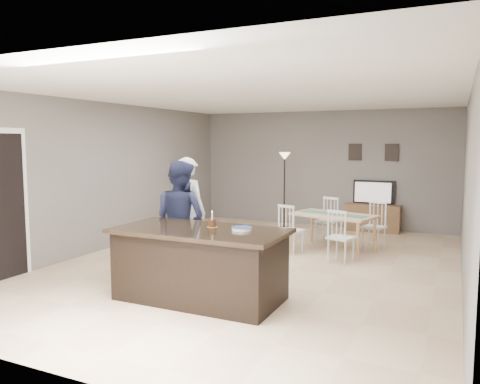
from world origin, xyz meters
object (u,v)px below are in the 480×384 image
at_px(woman, 188,212).
at_px(plate_stack, 242,229).
at_px(television, 373,192).
at_px(floor_lamp, 285,170).
at_px(kitchen_island, 200,264).
at_px(dining_table, 333,220).
at_px(birthday_cake, 212,223).
at_px(man, 180,219).
at_px(tv_console, 372,218).

distance_m(woman, plate_stack, 1.86).
bearing_deg(television, woman, 63.69).
distance_m(plate_stack, floor_lamp, 5.14).
relative_size(kitchen_island, woman, 1.24).
height_order(woman, dining_table, woman).
bearing_deg(television, birthday_cake, 78.41).
height_order(man, plate_stack, man).
distance_m(woman, dining_table, 2.75).
height_order(plate_stack, floor_lamp, floor_lamp).
height_order(birthday_cake, floor_lamp, floor_lamp).
xyz_separation_m(kitchen_island, plate_stack, (0.51, 0.14, 0.47)).
distance_m(television, woman, 4.85).
bearing_deg(woman, floor_lamp, -84.47).
distance_m(man, plate_stack, 1.43).
bearing_deg(plate_stack, dining_table, 83.55).
bearing_deg(kitchen_island, tv_console, 77.84).
xyz_separation_m(birthday_cake, plate_stack, (0.43, -0.04, -0.03)).
bearing_deg(man, television, -102.84).
xyz_separation_m(man, birthday_cake, (0.85, -0.59, 0.09)).
bearing_deg(woman, tv_console, -107.53).
relative_size(tv_console, birthday_cake, 5.78).
xyz_separation_m(plate_stack, dining_table, (0.36, 3.19, -0.36)).
relative_size(man, floor_lamp, 0.98).
xyz_separation_m(kitchen_island, floor_lamp, (-0.71, 5.11, 0.90)).
bearing_deg(plate_stack, kitchen_island, -165.02).
distance_m(plate_stack, dining_table, 3.23).
bearing_deg(birthday_cake, floor_lamp, 99.06).
xyz_separation_m(man, plate_stack, (1.28, -0.63, 0.07)).
bearing_deg(birthday_cake, woman, 132.70).
bearing_deg(plate_stack, floor_lamp, 103.74).
distance_m(kitchen_island, floor_lamp, 5.24).
distance_m(kitchen_island, tv_console, 5.70).
xyz_separation_m(birthday_cake, dining_table, (0.79, 3.15, -0.39)).
bearing_deg(floor_lamp, tv_console, 13.43).
relative_size(tv_console, television, 1.31).
xyz_separation_m(tv_console, dining_table, (-0.33, -2.24, 0.26)).
distance_m(television, floor_lamp, 2.04).
height_order(tv_console, woman, woman).
relative_size(kitchen_island, birthday_cake, 10.35).
height_order(tv_console, floor_lamp, floor_lamp).
bearing_deg(birthday_cake, man, 145.10).
distance_m(kitchen_island, birthday_cake, 0.53).
bearing_deg(plate_stack, tv_console, 82.76).
height_order(woman, floor_lamp, floor_lamp).
distance_m(television, birthday_cake, 5.58).
bearing_deg(man, plate_stack, 162.86).
bearing_deg(tv_console, birthday_cake, -101.74).
distance_m(birthday_cake, floor_lamp, 5.02).
xyz_separation_m(kitchen_island, dining_table, (0.87, 3.33, 0.11)).
relative_size(man, dining_table, 0.89).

